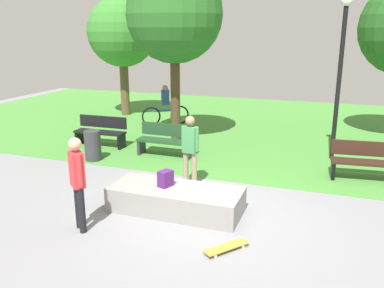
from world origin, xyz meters
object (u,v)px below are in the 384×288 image
object	(u,v)px
park_bench_center_lawn	(366,160)
tree_young_birch	(122,32)
lamp_post	(341,64)
trash_bin	(93,146)
park_bench_near_path	(101,131)
tree_broad_elm	(174,15)
cyclist_on_bicycle	(165,108)
backpack_on_ledge	(166,179)
skater_watching	(190,146)
skateboard_by_ledge	(226,247)
concrete_ledge	(176,199)
skater_performing_trick	(77,177)
park_bench_by_oak	(166,139)

from	to	relation	value
park_bench_center_lawn	tree_young_birch	bearing A→B (deg)	151.50
lamp_post	trash_bin	bearing A→B (deg)	-159.10
park_bench_near_path	tree_broad_elm	world-z (taller)	tree_broad_elm
tree_broad_elm	cyclist_on_bicycle	size ratio (longest dim) A/B	3.51
backpack_on_ledge	tree_young_birch	distance (m)	10.05
backpack_on_ledge	trash_bin	xyz separation A→B (m)	(-3.14, 2.24, -0.23)
park_bench_near_path	backpack_on_ledge	bearing A→B (deg)	-43.97
skater_watching	tree_young_birch	world-z (taller)	tree_young_birch
skateboard_by_ledge	park_bench_center_lawn	distance (m)	4.86
concrete_ledge	trash_bin	distance (m)	4.06
skateboard_by_ledge	tree_broad_elm	xyz separation A→B (m)	(-3.36, 6.17, 3.83)
concrete_ledge	skater_performing_trick	xyz separation A→B (m)	(-1.31, -1.31, 0.76)
skater_watching	park_bench_near_path	bearing A→B (deg)	149.28
park_bench_center_lawn	park_bench_near_path	xyz separation A→B (m)	(-7.53, 0.44, 0.00)
lamp_post	concrete_ledge	bearing A→B (deg)	-121.45
concrete_ledge	tree_broad_elm	size ratio (longest dim) A/B	0.48
skater_performing_trick	park_bench_near_path	world-z (taller)	skater_performing_trick
skater_watching	trash_bin	distance (m)	3.33
skateboard_by_ledge	tree_young_birch	world-z (taller)	tree_young_birch
skater_performing_trick	tree_broad_elm	world-z (taller)	tree_broad_elm
tree_broad_elm	trash_bin	size ratio (longest dim) A/B	6.50
park_bench_center_lawn	park_bench_by_oak	world-z (taller)	same
park_bench_near_path	trash_bin	distance (m)	1.43
skateboard_by_ledge	cyclist_on_bicycle	distance (m)	9.35
skater_performing_trick	park_bench_by_oak	bearing A→B (deg)	94.09
concrete_ledge	park_bench_by_oak	bearing A→B (deg)	116.37
park_bench_center_lawn	cyclist_on_bicycle	xyz separation A→B (m)	(-6.84, 3.86, 0.15)
skater_performing_trick	lamp_post	world-z (taller)	lamp_post
lamp_post	park_bench_center_lawn	bearing A→B (deg)	-62.49
lamp_post	skateboard_by_ledge	bearing A→B (deg)	-104.55
backpack_on_ledge	skateboard_by_ledge	bearing A→B (deg)	-107.33
backpack_on_ledge	park_bench_by_oak	size ratio (longest dim) A/B	0.20
concrete_ledge	park_bench_center_lawn	size ratio (longest dim) A/B	1.59
skater_performing_trick	trash_bin	world-z (taller)	skater_performing_trick
backpack_on_ledge	park_bench_by_oak	world-z (taller)	park_bench_by_oak
lamp_post	cyclist_on_bicycle	world-z (taller)	lamp_post
tree_young_birch	concrete_ledge	bearing A→B (deg)	-55.68
park_bench_near_path	trash_bin	world-z (taller)	park_bench_near_path
skateboard_by_ledge	park_bench_near_path	world-z (taller)	park_bench_near_path
skater_performing_trick	cyclist_on_bicycle	distance (m)	8.55
concrete_ledge	tree_broad_elm	world-z (taller)	tree_broad_elm
park_bench_by_oak	backpack_on_ledge	bearing A→B (deg)	-66.71
skater_watching	lamp_post	world-z (taller)	lamp_post
backpack_on_ledge	park_bench_by_oak	distance (m)	3.57
tree_young_birch	trash_bin	size ratio (longest dim) A/B	5.79
skater_performing_trick	concrete_ledge	bearing A→B (deg)	45.12
tree_young_birch	park_bench_center_lawn	bearing A→B (deg)	-28.50
park_bench_center_lawn	cyclist_on_bicycle	distance (m)	7.85
skater_watching	skateboard_by_ledge	size ratio (longest dim) A/B	2.17
park_bench_near_path	skater_performing_trick	bearing A→B (deg)	-61.95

